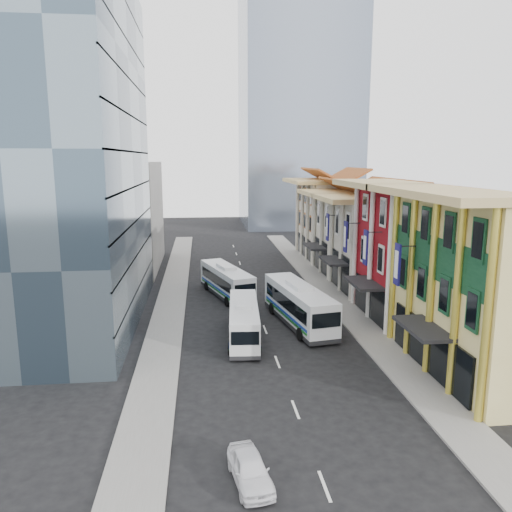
{
  "coord_description": "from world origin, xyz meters",
  "views": [
    {
      "loc": [
        -5.23,
        -25.47,
        14.39
      ],
      "look_at": [
        -0.29,
        19.46,
        5.58
      ],
      "focal_mm": 35.0,
      "sensor_mm": 36.0,
      "label": 1
    }
  ],
  "objects": [
    {
      "name": "bus_left_near",
      "position": [
        -2.0,
        12.94,
        1.59
      ],
      "size": [
        2.99,
        10.05,
        3.18
      ],
      "primitive_type": null,
      "rotation": [
        0.0,
        0.0,
        -0.07
      ],
      "color": "silver",
      "rests_on": "ground"
    },
    {
      "name": "bus_left_far",
      "position": [
        -2.73,
        25.97,
        1.71
      ],
      "size": [
        5.53,
        10.94,
        3.43
      ],
      "primitive_type": null,
      "rotation": [
        0.0,
        0.0,
        0.3
      ],
      "color": "silver",
      "rests_on": "ground"
    },
    {
      "name": "ground",
      "position": [
        0.0,
        0.0,
        0.0
      ],
      "size": [
        200.0,
        200.0,
        0.0
      ],
      "primitive_type": "plane",
      "color": "black",
      "rests_on": "ground"
    },
    {
      "name": "shophouse_cream_near",
      "position": [
        14.0,
        26.5,
        5.0
      ],
      "size": [
        8.0,
        9.0,
        10.0
      ],
      "primitive_type": "cube",
      "color": "beige",
      "rests_on": "ground"
    },
    {
      "name": "sedan_left",
      "position": [
        -3.29,
        -5.36,
        0.66
      ],
      "size": [
        2.16,
        4.08,
        1.32
      ],
      "primitive_type": "imported",
      "rotation": [
        0.0,
        0.0,
        0.16
      ],
      "color": "white",
      "rests_on": "ground"
    },
    {
      "name": "shophouse_cream_mid",
      "position": [
        14.0,
        35.5,
        5.0
      ],
      "size": [
        8.0,
        9.0,
        10.0
      ],
      "primitive_type": "cube",
      "color": "beige",
      "rests_on": "ground"
    },
    {
      "name": "sidewalk_left",
      "position": [
        -8.5,
        22.0,
        0.07
      ],
      "size": [
        3.0,
        90.0,
        0.15
      ],
      "primitive_type": "cube",
      "color": "slate",
      "rests_on": "ground"
    },
    {
      "name": "bus_right",
      "position": [
        3.13,
        16.05,
        1.88
      ],
      "size": [
        4.74,
        12.05,
        3.77
      ],
      "primitive_type": null,
      "rotation": [
        0.0,
        0.0,
        0.17
      ],
      "color": "silver",
      "rests_on": "ground"
    },
    {
      "name": "office_block_far",
      "position": [
        -16.0,
        42.0,
        7.0
      ],
      "size": [
        10.0,
        18.0,
        14.0
      ],
      "primitive_type": "cube",
      "color": "gray",
      "rests_on": "ground"
    },
    {
      "name": "sidewalk_right",
      "position": [
        8.5,
        22.0,
        0.07
      ],
      "size": [
        3.0,
        90.0,
        0.15
      ],
      "primitive_type": "cube",
      "color": "slate",
      "rests_on": "ground"
    },
    {
      "name": "office_tower",
      "position": [
        -17.0,
        19.0,
        15.0
      ],
      "size": [
        12.0,
        26.0,
        30.0
      ],
      "primitive_type": "cube",
      "color": "#394B5A",
      "rests_on": "ground"
    },
    {
      "name": "shophouse_cream_far",
      "position": [
        14.0,
        46.0,
        5.5
      ],
      "size": [
        8.0,
        12.0,
        11.0
      ],
      "primitive_type": "cube",
      "color": "beige",
      "rests_on": "ground"
    },
    {
      "name": "shophouse_tan",
      "position": [
        14.0,
        5.0,
        6.0
      ],
      "size": [
        8.0,
        14.0,
        12.0
      ],
      "primitive_type": "cube",
      "color": "#DDCD7F",
      "rests_on": "ground"
    },
    {
      "name": "shophouse_red",
      "position": [
        14.0,
        17.0,
        6.0
      ],
      "size": [
        8.0,
        10.0,
        12.0
      ],
      "primitive_type": "cube",
      "color": "maroon",
      "rests_on": "ground"
    }
  ]
}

